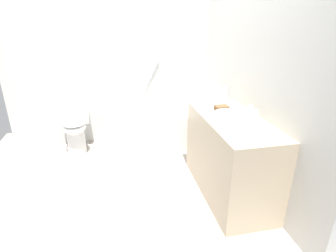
# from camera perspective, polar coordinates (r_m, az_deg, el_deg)

# --- Properties ---
(ground_plane) EXTENTS (3.68, 3.68, 0.00)m
(ground_plane) POSITION_cam_1_polar(r_m,az_deg,el_deg) (3.17, -8.83, -11.98)
(ground_plane) COLOR #9E9389
(wall_back_tiled) EXTENTS (3.08, 0.10, 2.43)m
(wall_back_tiled) POSITION_cam_1_polar(r_m,az_deg,el_deg) (3.98, -11.09, 13.84)
(wall_back_tiled) COLOR silver
(wall_back_tiled) RESTS_ON ground_plane
(wall_right_mirror) EXTENTS (0.10, 2.92, 2.43)m
(wall_right_mirror) POSITION_cam_1_polar(r_m,az_deg,el_deg) (3.05, 17.17, 10.87)
(wall_right_mirror) COLOR silver
(wall_right_mirror) RESTS_ON ground_plane
(bathtub) EXTENTS (1.49, 0.65, 1.21)m
(bathtub) POSITION_cam_1_polar(r_m,az_deg,el_deg) (3.91, -1.99, -0.24)
(bathtub) COLOR silver
(bathtub) RESTS_ON ground_plane
(toilet) EXTENTS (0.41, 0.49, 0.71)m
(toilet) POSITION_cam_1_polar(r_m,az_deg,el_deg) (3.89, -19.31, -0.20)
(toilet) COLOR white
(toilet) RESTS_ON ground_plane
(vanity_counter) EXTENTS (0.56, 1.27, 0.85)m
(vanity_counter) POSITION_cam_1_polar(r_m,az_deg,el_deg) (2.86, 12.99, -6.39)
(vanity_counter) COLOR tan
(vanity_counter) RESTS_ON ground_plane
(sink_basin) EXTENTS (0.32, 0.32, 0.06)m
(sink_basin) POSITION_cam_1_polar(r_m,az_deg,el_deg) (2.66, 13.19, 2.05)
(sink_basin) COLOR white
(sink_basin) RESTS_ON vanity_counter
(sink_faucet) EXTENTS (0.10, 0.15, 0.09)m
(sink_faucet) POSITION_cam_1_polar(r_m,az_deg,el_deg) (2.74, 16.86, 2.41)
(sink_faucet) COLOR #A1A1A6
(sink_faucet) RESTS_ON vanity_counter
(water_bottle_0) EXTENTS (0.06, 0.06, 0.20)m
(water_bottle_0) POSITION_cam_1_polar(r_m,az_deg,el_deg) (2.52, 16.98, 2.08)
(water_bottle_0) COLOR silver
(water_bottle_0) RESTS_ON vanity_counter
(water_bottle_1) EXTENTS (0.06, 0.06, 0.19)m
(water_bottle_1) POSITION_cam_1_polar(r_m,az_deg,el_deg) (2.42, 17.96, 1.10)
(water_bottle_1) COLOR silver
(water_bottle_1) RESTS_ON vanity_counter
(water_bottle_2) EXTENTS (0.07, 0.07, 0.18)m
(water_bottle_2) POSITION_cam_1_polar(r_m,az_deg,el_deg) (3.08, 9.70, 6.17)
(water_bottle_2) COLOR silver
(water_bottle_2) RESTS_ON vanity_counter
(water_bottle_3) EXTENTS (0.07, 0.07, 0.23)m
(water_bottle_3) POSITION_cam_1_polar(r_m,az_deg,el_deg) (3.01, 11.96, 6.10)
(water_bottle_3) COLOR silver
(water_bottle_3) RESTS_ON vanity_counter
(drinking_glass_0) EXTENTS (0.07, 0.07, 0.09)m
(drinking_glass_0) POSITION_cam_1_polar(r_m,az_deg,el_deg) (2.43, 15.91, 0.26)
(drinking_glass_0) COLOR white
(drinking_glass_0) RESTS_ON vanity_counter
(drinking_glass_1) EXTENTS (0.07, 0.07, 0.08)m
(drinking_glass_1) POSITION_cam_1_polar(r_m,az_deg,el_deg) (2.32, 17.20, -1.03)
(drinking_glass_1) COLOR white
(drinking_glass_1) RESTS_ON vanity_counter
(amenity_basket) EXTENTS (0.14, 0.10, 0.05)m
(amenity_basket) POSITION_cam_1_polar(r_m,az_deg,el_deg) (2.89, 11.41, 3.76)
(amenity_basket) COLOR brown
(amenity_basket) RESTS_ON vanity_counter
(soap_dish) EXTENTS (0.09, 0.06, 0.02)m
(soap_dish) POSITION_cam_1_polar(r_m,az_deg,el_deg) (2.28, 19.33, -2.58)
(soap_dish) COLOR white
(soap_dish) RESTS_ON vanity_counter
(toilet_paper_roll) EXTENTS (0.11, 0.11, 0.11)m
(toilet_paper_roll) POSITION_cam_1_polar(r_m,az_deg,el_deg) (4.03, -21.53, -4.57)
(toilet_paper_roll) COLOR white
(toilet_paper_roll) RESTS_ON ground_plane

